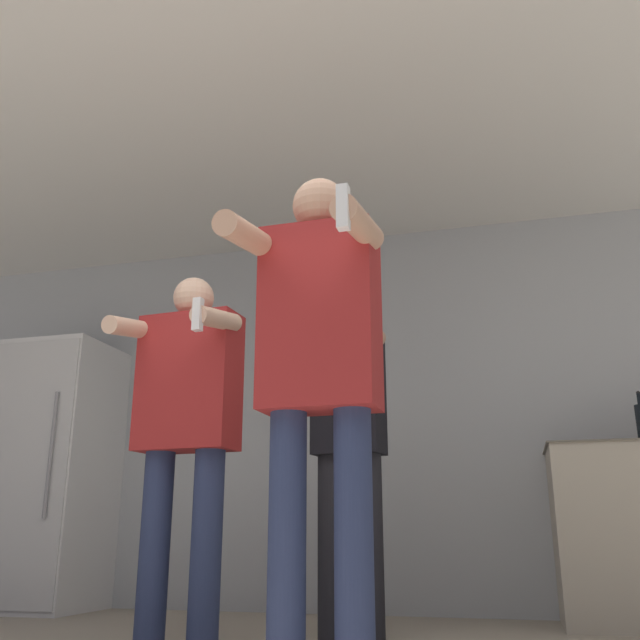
# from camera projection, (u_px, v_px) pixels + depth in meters

# --- Properties ---
(wall_back) EXTENTS (7.00, 0.06, 2.55)m
(wall_back) POSITION_uv_depth(u_px,v_px,m) (371.00, 413.00, 4.83)
(wall_back) COLOR #B2B7BC
(wall_back) RESTS_ON ground_plane
(ceiling_slab) EXTENTS (7.00, 3.70, 0.05)m
(ceiling_slab) POSITION_uv_depth(u_px,v_px,m) (306.00, 115.00, 3.71)
(ceiling_slab) COLOR silver
(ceiling_slab) RESTS_ON wall_back
(refrigerator) EXTENTS (0.71, 0.70, 1.78)m
(refrigerator) POSITION_uv_depth(u_px,v_px,m) (52.00, 473.00, 4.92)
(refrigerator) COLOR white
(refrigerator) RESTS_ON ground_plane
(person_woman_foreground) EXTENTS (0.48, 0.54, 1.73)m
(person_woman_foreground) POSITION_uv_depth(u_px,v_px,m) (319.00, 363.00, 2.42)
(person_woman_foreground) COLOR navy
(person_woman_foreground) RESTS_ON ground_plane
(person_man_side) EXTENTS (0.54, 0.49, 1.65)m
(person_man_side) POSITION_uv_depth(u_px,v_px,m) (186.00, 420.00, 3.20)
(person_man_side) COLOR navy
(person_man_side) RESTS_ON ground_plane
(person_spectator_back) EXTENTS (0.46, 0.49, 1.73)m
(person_spectator_back) POSITION_uv_depth(u_px,v_px,m) (348.00, 433.00, 3.64)
(person_spectator_back) COLOR black
(person_spectator_back) RESTS_ON ground_plane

